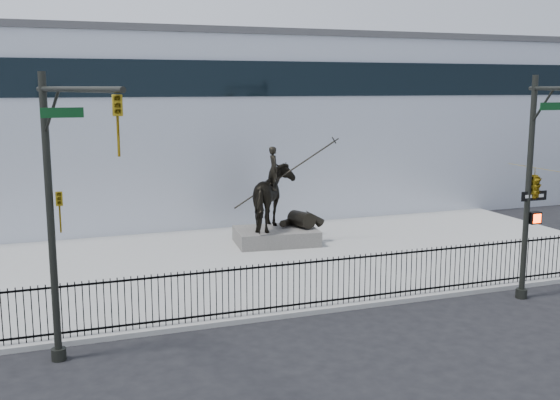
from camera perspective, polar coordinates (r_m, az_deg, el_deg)
name	(u,v)px	position (r m, az deg, el deg)	size (l,w,h in m)	color
ground	(322,327)	(18.70, 3.71, -11.01)	(120.00, 120.00, 0.00)	black
plaza	(248,262)	(24.93, -2.79, -5.46)	(30.00, 12.00, 0.15)	#9B9B98
building	(177,126)	(36.73, -8.93, 6.39)	(44.00, 14.00, 9.00)	silver
picket_fence	(306,284)	(19.50, 2.25, -7.31)	(22.10, 0.10, 1.50)	black
statue_plinth	(276,236)	(27.46, -0.34, -3.17)	(3.34, 2.30, 0.63)	#504D49
equestrian_statue	(278,198)	(27.16, -0.21, 0.19)	(4.27, 2.88, 3.63)	black
traffic_signal_left	(62,204)	(15.58, -18.49, -0.36)	(1.52, 4.84, 7.00)	black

